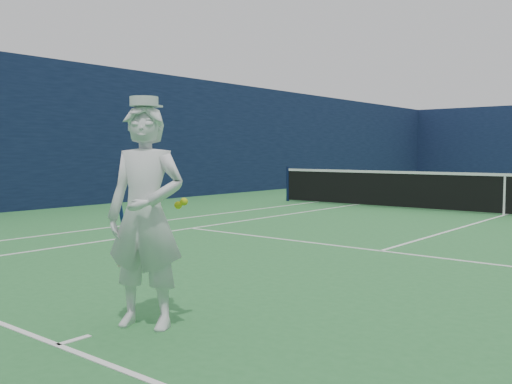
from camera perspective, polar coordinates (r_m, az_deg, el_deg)
ground at (r=14.90m, az=23.54°, el=-2.15°), size 80.00×80.00×0.00m
court_markings at (r=14.90m, az=23.54°, el=-2.13°), size 11.03×23.83×0.01m
windscreen_fence at (r=14.83m, az=23.76°, el=5.56°), size 20.12×36.12×4.00m
tennis_net at (r=14.85m, az=23.60°, el=-0.02°), size 12.88×0.09×1.07m
tennis_player at (r=4.98m, az=-10.99°, el=-2.35°), size 0.90×0.70×1.98m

